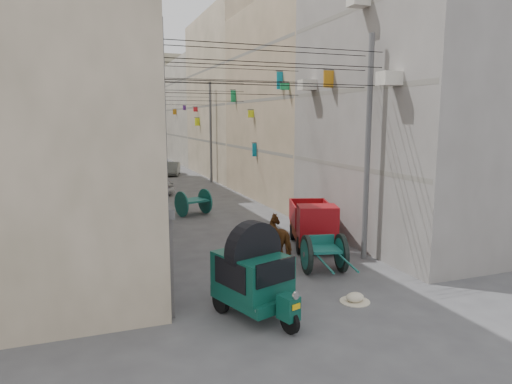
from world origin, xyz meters
name	(u,v)px	position (x,y,z in m)	size (l,w,h in m)	color
ground	(377,352)	(0.00, 0.00, 0.00)	(140.00, 140.00, 0.00)	#464649
building_row_left	(56,103)	(-8.00, 34.13, 6.46)	(8.00, 62.00, 14.00)	beige
building_row_right	(239,105)	(8.00, 34.13, 6.46)	(8.00, 62.00, 14.00)	gray
end_cap_building	(125,110)	(0.00, 66.00, 6.50)	(22.00, 10.00, 13.00)	gray
shutters_left	(140,211)	(-3.92, 10.38, 1.49)	(0.18, 14.40, 2.88)	#49494E
signboards	(182,145)	(-0.01, 21.66, 3.43)	(8.22, 40.52, 5.67)	red
ac_units	(347,56)	(3.65, 7.67, 7.43)	(0.70, 6.55, 3.35)	beige
utility_poles	(198,139)	(0.00, 17.00, 4.00)	(7.40, 22.20, 8.00)	#535355
overhead_cables	(209,84)	(0.00, 14.40, 6.77)	(7.40, 22.52, 1.12)	black
auto_rickshaw	(254,274)	(-1.88, 2.79, 1.12)	(2.10, 2.81, 1.91)	black
tonga_cart	(324,253)	(1.47, 5.14, 0.67)	(1.65, 3.02, 1.29)	black
mini_truck	(314,227)	(2.45, 7.77, 0.90)	(2.45, 3.64, 1.88)	black
second_cart	(193,202)	(-0.60, 15.76, 0.72)	(1.89, 1.78, 1.36)	#145950
feed_sack	(355,297)	(1.08, 2.61, 0.13)	(0.53, 0.42, 0.26)	beige
horse	(282,238)	(0.73, 7.00, 0.78)	(0.85, 1.86, 1.57)	brown
distant_car_white	(154,184)	(-1.55, 23.86, 0.64)	(1.51, 3.75, 1.28)	silver
distant_car_grey	(172,169)	(1.42, 33.92, 0.60)	(1.26, 3.62, 1.19)	#565B59
distant_car_green	(139,162)	(-0.74, 41.50, 0.56)	(1.58, 3.89, 1.13)	#1B5042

